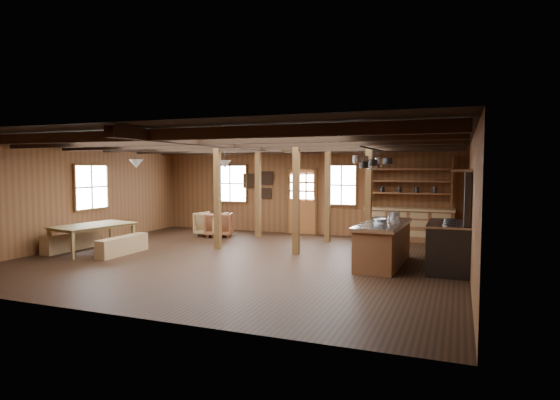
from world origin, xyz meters
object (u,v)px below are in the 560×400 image
at_px(armchair_a, 219,225).
at_px(armchair_c, 211,224).
at_px(commercial_range, 452,239).
at_px(dining_table, 94,238).
at_px(armchair_b, 218,225).
at_px(kitchen_island, 383,243).

distance_m(armchair_a, armchair_c, 0.31).
height_order(commercial_range, dining_table, commercial_range).
xyz_separation_m(armchair_a, armchair_b, (-0.15, 0.18, -0.04)).
xyz_separation_m(kitchen_island, armchair_b, (-5.59, 2.62, -0.14)).
bearing_deg(armchair_a, kitchen_island, 136.33).
xyz_separation_m(commercial_range, dining_table, (-8.54, -0.96, -0.32)).
xyz_separation_m(commercial_range, armchair_a, (-6.86, 2.56, -0.30)).
xyz_separation_m(dining_table, armchair_b, (1.53, 3.71, -0.01)).
xyz_separation_m(kitchen_island, commercial_range, (1.43, -0.12, 0.19)).
relative_size(armchair_a, armchair_c, 1.00).
bearing_deg(armchair_a, armchair_c, -28.31).
distance_m(dining_table, armchair_c, 3.83).
bearing_deg(armchair_b, armchair_c, 73.59).
height_order(kitchen_island, dining_table, kitchen_island).
height_order(kitchen_island, armchair_c, kitchen_island).
relative_size(armchair_a, armchair_b, 1.11).
distance_m(dining_table, armchair_a, 3.90).
distance_m(armchair_b, armchair_c, 0.21).
distance_m(kitchen_island, commercial_range, 1.45).
height_order(kitchen_island, armchair_a, kitchen_island).
relative_size(dining_table, armchair_c, 2.41).
distance_m(kitchen_island, armchair_c, 6.26).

